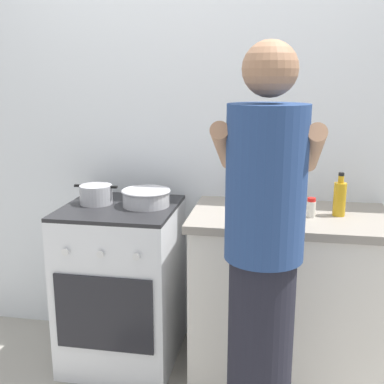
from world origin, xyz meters
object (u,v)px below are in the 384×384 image
object	(u,v)px
mixing_bowl	(146,197)
utensil_crock	(244,186)
pot	(96,194)
stove_range	(122,284)
spice_bottle	(311,208)
oil_bottle	(340,198)
person	(263,267)

from	to	relation	value
mixing_bowl	utensil_crock	size ratio (longest dim) A/B	0.82
pot	utensil_crock	xyz separation A→B (m)	(0.79, 0.17, 0.04)
stove_range	mixing_bowl	xyz separation A→B (m)	(0.14, 0.03, 0.50)
pot	spice_bottle	distance (m)	1.14
mixing_bowl	utensil_crock	xyz separation A→B (m)	(0.51, 0.17, 0.04)
stove_range	utensil_crock	xyz separation A→B (m)	(0.65, 0.20, 0.54)
oil_bottle	person	bearing A→B (deg)	-118.85
utensil_crock	person	distance (m)	0.84
person	pot	bearing A→B (deg)	144.92
pot	mixing_bowl	world-z (taller)	pot
person	oil_bottle	bearing A→B (deg)	61.15
utensil_crock	spice_bottle	bearing A→B (deg)	-34.44
mixing_bowl	oil_bottle	world-z (taller)	oil_bottle
spice_bottle	oil_bottle	xyz separation A→B (m)	(0.14, 0.05, 0.04)
pot	person	bearing A→B (deg)	-35.08
stove_range	mixing_bowl	world-z (taller)	mixing_bowl
spice_bottle	oil_bottle	size ratio (longest dim) A/B	0.45
stove_range	oil_bottle	xyz separation A→B (m)	(1.14, 0.01, 0.54)
pot	mixing_bowl	xyz separation A→B (m)	(0.28, 0.00, -0.00)
mixing_bowl	person	distance (m)	0.92
stove_range	utensil_crock	bearing A→B (deg)	16.95
person	spice_bottle	bearing A→B (deg)	70.02
utensil_crock	spice_bottle	distance (m)	0.42
pot	oil_bottle	world-z (taller)	oil_bottle
mixing_bowl	pot	bearing A→B (deg)	-179.16
spice_bottle	person	distance (m)	0.63
pot	spice_bottle	bearing A→B (deg)	-3.09
pot	person	xyz separation A→B (m)	(0.92, -0.65, -0.09)
stove_range	person	distance (m)	1.08
stove_range	oil_bottle	bearing A→B (deg)	0.71
pot	person	distance (m)	1.13
person	mixing_bowl	bearing A→B (deg)	134.60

